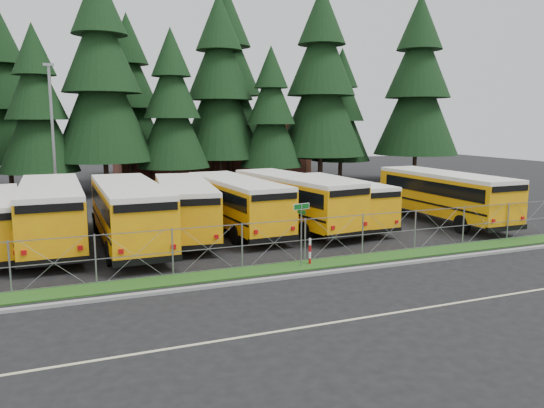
% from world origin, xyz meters
% --- Properties ---
extents(ground, '(120.00, 120.00, 0.00)m').
position_xyz_m(ground, '(0.00, 0.00, 0.00)').
color(ground, black).
rests_on(ground, ground).
extents(curb, '(50.00, 0.25, 0.12)m').
position_xyz_m(curb, '(0.00, -3.10, 0.06)').
color(curb, gray).
rests_on(curb, ground).
extents(grass_verge, '(50.00, 1.40, 0.06)m').
position_xyz_m(grass_verge, '(0.00, -1.70, 0.03)').
color(grass_verge, '#1C4814').
rests_on(grass_verge, ground).
extents(road_lane_line, '(50.00, 0.12, 0.01)m').
position_xyz_m(road_lane_line, '(0.00, -8.00, 0.01)').
color(road_lane_line, beige).
rests_on(road_lane_line, ground).
extents(chainlink_fence, '(44.00, 0.10, 2.00)m').
position_xyz_m(chainlink_fence, '(0.00, -1.00, 1.00)').
color(chainlink_fence, gray).
rests_on(chainlink_fence, ground).
extents(brick_building, '(22.00, 10.00, 6.00)m').
position_xyz_m(brick_building, '(6.00, 40.00, 3.00)').
color(brick_building, brown).
rests_on(brick_building, ground).
extents(bus_1, '(3.01, 12.41, 3.25)m').
position_xyz_m(bus_1, '(-11.59, 6.42, 1.62)').
color(bus_1, '#FCAE07').
rests_on(bus_1, ground).
extents(bus_2, '(3.03, 12.42, 3.25)m').
position_xyz_m(bus_2, '(-7.98, 5.16, 1.63)').
color(bus_2, '#FCAE07').
rests_on(bus_2, ground).
extents(bus_3, '(4.25, 11.93, 3.06)m').
position_xyz_m(bus_3, '(-4.87, 6.42, 1.53)').
color(bus_3, '#FCAE07').
rests_on(bus_3, ground).
extents(bus_4, '(3.48, 11.84, 3.07)m').
position_xyz_m(bus_4, '(-1.87, 6.70, 1.53)').
color(bus_4, '#FCAE07').
rests_on(bus_4, ground).
extents(bus_5, '(4.48, 12.32, 3.16)m').
position_xyz_m(bus_5, '(1.55, 6.26, 1.58)').
color(bus_5, '#FCAE07').
rests_on(bus_5, ground).
extents(bus_6, '(2.83, 10.80, 2.82)m').
position_xyz_m(bus_6, '(4.44, 6.16, 1.41)').
color(bus_6, '#FCAE07').
rests_on(bus_6, ground).
extents(bus_east, '(2.86, 11.99, 3.14)m').
position_xyz_m(bus_east, '(11.06, 4.58, 1.57)').
color(bus_east, '#FCAE07').
rests_on(bus_east, ground).
extents(street_sign, '(0.82, 0.54, 2.81)m').
position_xyz_m(street_sign, '(-1.55, -1.76, 2.03)').
color(street_sign, gray).
rests_on(street_sign, ground).
extents(striped_bollard, '(0.11, 0.11, 1.20)m').
position_xyz_m(striped_bollard, '(-1.04, -1.58, 0.60)').
color(striped_bollard, '#B20C0C').
rests_on(striped_bollard, ground).
extents(light_standard, '(0.70, 0.35, 10.14)m').
position_xyz_m(light_standard, '(-11.35, 17.49, 5.50)').
color(light_standard, gray).
rests_on(light_standard, ground).
extents(conifer_2, '(6.42, 6.42, 14.19)m').
position_xyz_m(conifer_2, '(-12.53, 26.18, 7.10)').
color(conifer_2, black).
rests_on(conifer_2, ground).
extents(conifer_3, '(8.70, 8.70, 19.24)m').
position_xyz_m(conifer_3, '(-7.25, 26.64, 9.62)').
color(conifer_3, black).
rests_on(conifer_3, ground).
extents(conifer_4, '(6.55, 6.55, 14.49)m').
position_xyz_m(conifer_4, '(-1.39, 25.88, 7.24)').
color(conifer_4, black).
rests_on(conifer_4, ground).
extents(conifer_5, '(8.32, 8.32, 18.40)m').
position_xyz_m(conifer_5, '(3.78, 28.31, 9.20)').
color(conifer_5, black).
rests_on(conifer_5, ground).
extents(conifer_6, '(6.02, 6.02, 13.30)m').
position_xyz_m(conifer_6, '(7.91, 25.28, 6.65)').
color(conifer_6, black).
rests_on(conifer_6, ground).
extents(conifer_7, '(8.79, 8.79, 19.44)m').
position_xyz_m(conifer_7, '(13.49, 25.85, 9.72)').
color(conifer_7, black).
rests_on(conifer_7, ground).
extents(conifer_8, '(6.30, 6.30, 13.94)m').
position_xyz_m(conifer_8, '(17.30, 28.45, 6.97)').
color(conifer_8, black).
rests_on(conifer_8, ground).
extents(conifer_9, '(8.67, 8.67, 19.17)m').
position_xyz_m(conifer_9, '(23.88, 24.22, 9.59)').
color(conifer_9, black).
rests_on(conifer_9, ground).
extents(conifer_10, '(7.36, 7.36, 16.27)m').
position_xyz_m(conifer_10, '(-15.33, 33.32, 8.14)').
color(conifer_10, black).
rests_on(conifer_10, ground).
extents(conifer_11, '(7.56, 7.56, 16.72)m').
position_xyz_m(conifer_11, '(-4.27, 32.62, 8.36)').
color(conifer_11, black).
rests_on(conifer_11, ground).
extents(conifer_12, '(8.89, 8.89, 19.66)m').
position_xyz_m(conifer_12, '(5.73, 31.88, 9.83)').
color(conifer_12, black).
rests_on(conifer_12, ground).
extents(conifer_13, '(6.88, 6.88, 15.22)m').
position_xyz_m(conifer_13, '(16.26, 31.05, 7.61)').
color(conifer_13, black).
rests_on(conifer_13, ground).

